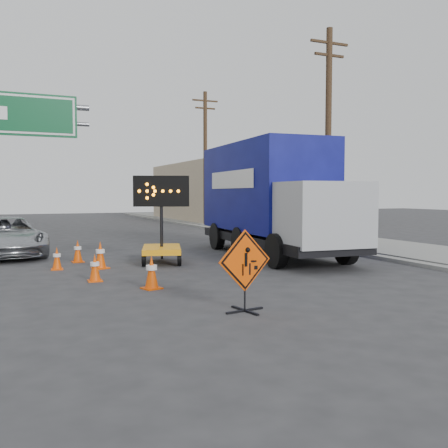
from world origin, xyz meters
TOP-DOWN VIEW (x-y plane):
  - ground at (0.00, 0.00)m, footprint 100.00×100.00m
  - curb_right at (7.20, 15.00)m, footprint 0.40×60.00m
  - sidewalk_right at (9.50, 15.00)m, footprint 4.00×60.00m
  - building_right_far at (13.00, 30.00)m, footprint 10.00×14.00m
  - highway_gantry at (-4.43, 17.96)m, footprint 6.18×0.38m
  - utility_pole_near at (8.00, 10.00)m, footprint 1.80×0.26m
  - utility_pole_far at (8.00, 24.00)m, footprint 1.80×0.26m
  - construction_sign at (-0.27, 0.90)m, footprint 1.15×0.82m
  - arrow_board at (0.16, 7.83)m, footprint 1.71×2.20m
  - pickup_truck at (-4.38, 11.75)m, footprint 2.83×5.23m
  - box_truck at (4.31, 8.16)m, footprint 3.14×8.59m
  - cone_a at (-1.28, 3.77)m, footprint 0.49×0.49m
  - cone_b at (-2.33, 5.31)m, footprint 0.37×0.37m
  - cone_c at (-1.83, 7.42)m, footprint 0.53×0.53m
  - cone_d at (-3.03, 7.71)m, footprint 0.36×0.36m
  - cone_e at (-2.27, 9.09)m, footprint 0.39×0.39m

SIDE VIEW (x-z plane):
  - ground at x=0.00m, z-range 0.00..0.00m
  - curb_right at x=7.20m, z-range 0.00..0.12m
  - sidewalk_right at x=9.50m, z-range 0.00..0.15m
  - cone_d at x=-3.03m, z-range 0.00..0.66m
  - cone_b at x=-2.33m, z-range 0.00..0.70m
  - cone_e at x=-2.27m, z-range 0.00..0.73m
  - cone_a at x=-1.28m, z-range 0.00..0.79m
  - cone_c at x=-1.83m, z-range 0.00..0.81m
  - arrow_board at x=0.16m, z-range -0.76..2.01m
  - pickup_truck at x=-4.38m, z-range 0.00..1.39m
  - construction_sign at x=-0.27m, z-range 0.05..1.59m
  - box_truck at x=4.31m, z-range -0.19..3.82m
  - building_right_far at x=13.00m, z-range 0.00..4.60m
  - utility_pole_near at x=8.00m, z-range 0.18..9.18m
  - utility_pole_far at x=8.00m, z-range 0.18..9.18m
  - highway_gantry at x=-4.43m, z-range 1.62..8.52m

